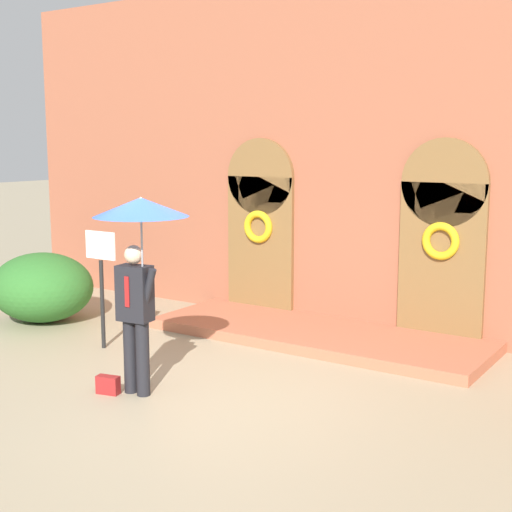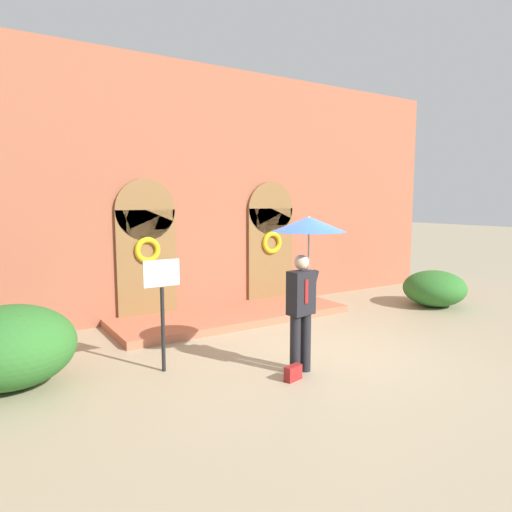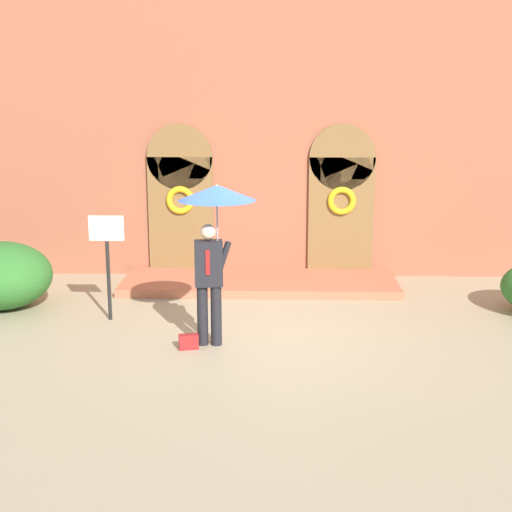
{
  "view_description": "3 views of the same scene",
  "coord_description": "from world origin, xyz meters",
  "px_view_note": "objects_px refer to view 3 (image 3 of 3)",
  "views": [
    {
      "loc": [
        5.06,
        -6.24,
        2.99
      ],
      "look_at": [
        -0.28,
        1.79,
        1.44
      ],
      "focal_mm": 50.0,
      "sensor_mm": 36.0,
      "label": 1
    },
    {
      "loc": [
        -4.81,
        -5.5,
        2.6
      ],
      "look_at": [
        -0.19,
        1.77,
        1.55
      ],
      "focal_mm": 32.0,
      "sensor_mm": 36.0,
      "label": 2
    },
    {
      "loc": [
        0.32,
        -10.14,
        3.59
      ],
      "look_at": [
        -0.01,
        1.12,
        1.04
      ],
      "focal_mm": 50.0,
      "sensor_mm": 36.0,
      "label": 3
    }
  ],
  "objects_px": {
    "person_with_umbrella": "(215,216)",
    "handbag": "(189,342)",
    "shrub_left": "(0,276)",
    "sign_post": "(107,250)"
  },
  "relations": [
    {
      "from": "sign_post",
      "to": "shrub_left",
      "type": "height_order",
      "value": "sign_post"
    },
    {
      "from": "person_with_umbrella",
      "to": "shrub_left",
      "type": "distance_m",
      "value": 4.43
    },
    {
      "from": "shrub_left",
      "to": "sign_post",
      "type": "bearing_deg",
      "value": -16.14
    },
    {
      "from": "person_with_umbrella",
      "to": "sign_post",
      "type": "relative_size",
      "value": 1.37
    },
    {
      "from": "person_with_umbrella",
      "to": "handbag",
      "type": "height_order",
      "value": "person_with_umbrella"
    },
    {
      "from": "person_with_umbrella",
      "to": "shrub_left",
      "type": "relative_size",
      "value": 1.34
    },
    {
      "from": "person_with_umbrella",
      "to": "handbag",
      "type": "bearing_deg",
      "value": -152.52
    },
    {
      "from": "handbag",
      "to": "sign_post",
      "type": "bearing_deg",
      "value": 123.96
    },
    {
      "from": "person_with_umbrella",
      "to": "handbag",
      "type": "xyz_separation_m",
      "value": [
        -0.38,
        -0.2,
        -1.8
      ]
    },
    {
      "from": "person_with_umbrella",
      "to": "sign_post",
      "type": "xyz_separation_m",
      "value": [
        -1.84,
        1.15,
        -0.75
      ]
    }
  ]
}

